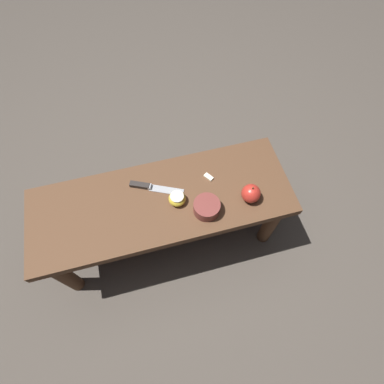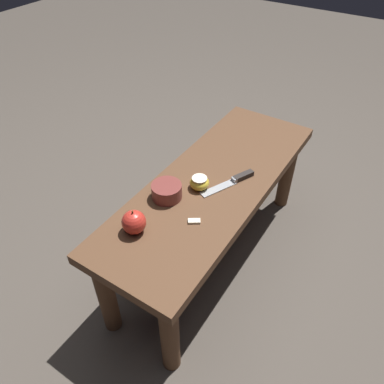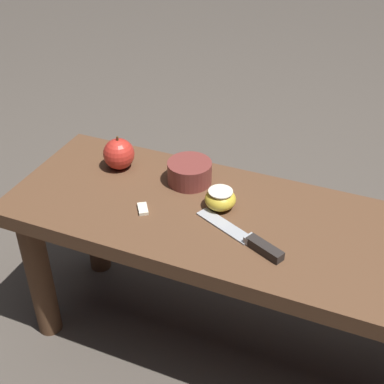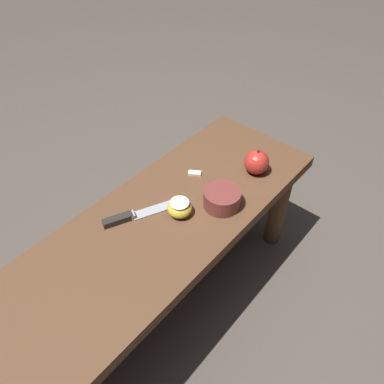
% 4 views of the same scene
% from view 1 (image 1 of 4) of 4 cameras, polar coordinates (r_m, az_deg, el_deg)
% --- Properties ---
extents(ground_plane, '(8.00, 8.00, 0.00)m').
position_cam_1_polar(ground_plane, '(1.67, -4.54, -8.30)').
color(ground_plane, '#4C443D').
extents(wooden_bench, '(1.12, 0.39, 0.44)m').
position_cam_1_polar(wooden_bench, '(1.34, -5.60, -3.04)').
color(wooden_bench, brown).
rests_on(wooden_bench, ground_plane).
extents(knife, '(0.22, 0.12, 0.02)m').
position_cam_1_polar(knife, '(1.30, -8.33, 1.00)').
color(knife, '#9EA0A5').
rests_on(knife, wooden_bench).
extents(apple_whole, '(0.08, 0.08, 0.09)m').
position_cam_1_polar(apple_whole, '(1.25, 11.17, -0.28)').
color(apple_whole, red).
rests_on(apple_whole, wooden_bench).
extents(apple_cut, '(0.07, 0.07, 0.05)m').
position_cam_1_polar(apple_cut, '(1.24, -2.84, -1.25)').
color(apple_cut, gold).
rests_on(apple_cut, wooden_bench).
extents(apple_slice_near_knife, '(0.04, 0.05, 0.01)m').
position_cam_1_polar(apple_slice_near_knife, '(1.31, 3.18, 2.90)').
color(apple_slice_near_knife, silver).
rests_on(apple_slice_near_knife, wooden_bench).
extents(bowl, '(0.11, 0.11, 0.05)m').
position_cam_1_polar(bowl, '(1.22, 2.82, -2.93)').
color(bowl, brown).
rests_on(bowl, wooden_bench).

